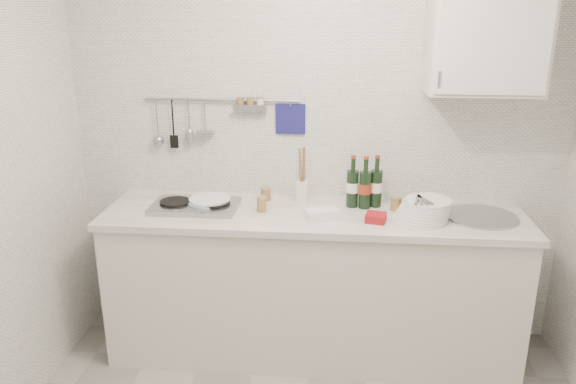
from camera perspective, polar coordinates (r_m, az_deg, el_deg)
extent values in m
cube|color=silver|center=(3.45, 2.92, 4.82)|extent=(3.00, 0.02, 2.50)
cube|color=beige|center=(3.45, 2.49, -9.54)|extent=(2.40, 0.60, 0.88)
cube|color=white|center=(3.27, 2.60, -2.39)|extent=(2.44, 0.64, 0.04)
cube|color=black|center=(3.67, 2.42, -14.79)|extent=(2.34, 0.52, 0.10)
cube|color=#93969B|center=(3.36, -9.42, -1.41)|extent=(0.50, 0.32, 0.03)
cylinder|color=black|center=(3.38, -11.41, -0.99)|extent=(0.18, 0.18, 0.01)
cylinder|color=black|center=(3.32, -7.44, -1.12)|extent=(0.18, 0.18, 0.01)
cylinder|color=#93969B|center=(3.35, 19.04, -2.37)|extent=(0.40, 0.40, 0.02)
cylinder|color=#93969B|center=(3.37, 18.95, -3.26)|extent=(0.34, 0.34, 0.10)
cylinder|color=#93969B|center=(3.44, -6.77, 9.26)|extent=(0.95, 0.02, 0.02)
cube|color=navy|center=(3.41, 0.25, 7.44)|extent=(0.18, 0.02, 0.18)
cube|color=beige|center=(3.27, 19.57, 15.50)|extent=(0.60, 0.35, 0.70)
cube|color=white|center=(3.10, 20.36, 15.32)|extent=(0.56, 0.01, 0.66)
cylinder|color=#93969B|center=(3.05, 15.09, 11.04)|extent=(0.01, 0.01, 0.08)
cylinder|color=#4665A0|center=(3.37, -8.29, -1.44)|extent=(0.26, 0.26, 0.01)
cylinder|color=#4665A0|center=(3.36, -8.18, -1.20)|extent=(0.26, 0.26, 0.01)
cylinder|color=#4665A0|center=(3.36, -8.07, -0.96)|extent=(0.25, 0.25, 0.01)
cylinder|color=#4665A0|center=(3.36, -7.96, -0.72)|extent=(0.25, 0.25, 0.01)
cylinder|color=white|center=(3.21, 13.23, -2.71)|extent=(0.30, 0.30, 0.01)
cylinder|color=white|center=(3.21, 13.36, -2.44)|extent=(0.29, 0.29, 0.01)
cylinder|color=white|center=(3.21, 13.48, -2.17)|extent=(0.29, 0.29, 0.01)
cylinder|color=white|center=(3.21, 13.61, -1.91)|extent=(0.28, 0.28, 0.01)
cylinder|color=white|center=(3.21, 13.74, -1.64)|extent=(0.28, 0.28, 0.01)
cylinder|color=white|center=(3.22, 13.86, -1.37)|extent=(0.27, 0.27, 0.01)
cylinder|color=white|center=(3.22, 13.99, -1.10)|extent=(0.26, 0.26, 0.01)
cylinder|color=white|center=(3.22, 14.12, -0.83)|extent=(0.26, 0.26, 0.01)
cube|color=white|center=(3.15, 3.49, -2.28)|extent=(0.21, 0.16, 0.06)
cube|color=red|center=(3.15, 8.90, -2.59)|extent=(0.13, 0.13, 0.04)
cylinder|color=white|center=(3.42, 1.40, 0.07)|extent=(0.08, 0.08, 0.13)
cylinder|color=brown|center=(3.37, 1.60, 2.60)|extent=(0.02, 0.06, 0.25)
cylinder|color=brown|center=(3.39, 1.25, 2.48)|extent=(0.03, 0.05, 0.23)
cylinder|color=olive|center=(3.45, -2.27, -0.23)|extent=(0.06, 0.06, 0.07)
cylinder|color=tan|center=(3.44, -2.28, 0.43)|extent=(0.07, 0.07, 0.01)
cylinder|color=olive|center=(3.40, 12.87, -0.88)|extent=(0.06, 0.06, 0.08)
cylinder|color=tan|center=(3.39, 12.93, -0.14)|extent=(0.07, 0.07, 0.01)
cylinder|color=olive|center=(3.33, 10.90, -1.21)|extent=(0.06, 0.06, 0.08)
cylinder|color=tan|center=(3.32, 10.94, -0.51)|extent=(0.07, 0.07, 0.01)
cylinder|color=olive|center=(3.26, -2.70, -1.29)|extent=(0.05, 0.05, 0.08)
cylinder|color=tan|center=(3.24, -2.71, -0.52)|extent=(0.06, 0.06, 0.01)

